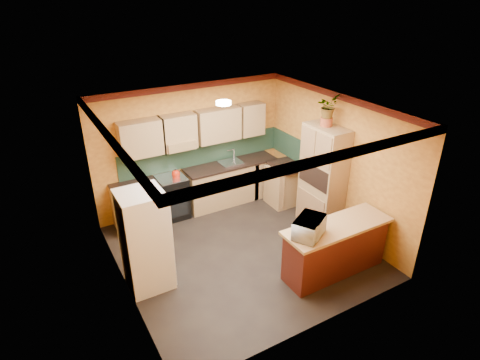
{
  "coord_description": "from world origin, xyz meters",
  "views": [
    {
      "loc": [
        -3.05,
        -5.28,
        4.47
      ],
      "look_at": [
        0.23,
        0.45,
        1.22
      ],
      "focal_mm": 30.0,
      "sensor_mm": 36.0,
      "label": 1
    }
  ],
  "objects_px": {
    "fridge": "(145,241)",
    "breakfast_bar": "(335,250)",
    "base_cabinets_back": "(200,191)",
    "pantry": "(323,178)",
    "microwave": "(309,227)",
    "stove": "(172,197)"
  },
  "relations": [
    {
      "from": "base_cabinets_back",
      "to": "pantry",
      "type": "relative_size",
      "value": 1.74
    },
    {
      "from": "fridge",
      "to": "breakfast_bar",
      "type": "relative_size",
      "value": 0.94
    },
    {
      "from": "fridge",
      "to": "pantry",
      "type": "xyz_separation_m",
      "value": [
        3.6,
        0.05,
        0.2
      ]
    },
    {
      "from": "fridge",
      "to": "breakfast_bar",
      "type": "height_order",
      "value": "fridge"
    },
    {
      "from": "pantry",
      "to": "breakfast_bar",
      "type": "height_order",
      "value": "pantry"
    },
    {
      "from": "breakfast_bar",
      "to": "pantry",
      "type": "bearing_deg",
      "value": 59.67
    },
    {
      "from": "stove",
      "to": "fridge",
      "type": "bearing_deg",
      "value": -121.65
    },
    {
      "from": "stove",
      "to": "breakfast_bar",
      "type": "relative_size",
      "value": 0.51
    },
    {
      "from": "base_cabinets_back",
      "to": "microwave",
      "type": "distance_m",
      "value": 3.18
    },
    {
      "from": "base_cabinets_back",
      "to": "breakfast_bar",
      "type": "bearing_deg",
      "value": -70.51
    },
    {
      "from": "microwave",
      "to": "fridge",
      "type": "bearing_deg",
      "value": 119.82
    },
    {
      "from": "pantry",
      "to": "microwave",
      "type": "distance_m",
      "value": 1.89
    },
    {
      "from": "stove",
      "to": "pantry",
      "type": "xyz_separation_m",
      "value": [
        2.48,
        -1.78,
        0.59
      ]
    },
    {
      "from": "pantry",
      "to": "breakfast_bar",
      "type": "relative_size",
      "value": 1.17
    },
    {
      "from": "microwave",
      "to": "base_cabinets_back",
      "type": "bearing_deg",
      "value": 67.98
    },
    {
      "from": "stove",
      "to": "breakfast_bar",
      "type": "bearing_deg",
      "value": -60.88
    },
    {
      "from": "base_cabinets_back",
      "to": "pantry",
      "type": "distance_m",
      "value": 2.64
    },
    {
      "from": "breakfast_bar",
      "to": "fridge",
      "type": "bearing_deg",
      "value": 156.21
    },
    {
      "from": "pantry",
      "to": "fridge",
      "type": "bearing_deg",
      "value": -179.21
    },
    {
      "from": "breakfast_bar",
      "to": "stove",
      "type": "bearing_deg",
      "value": 119.12
    },
    {
      "from": "fridge",
      "to": "microwave",
      "type": "xyz_separation_m",
      "value": [
        2.23,
        -1.25,
        0.23
      ]
    },
    {
      "from": "fridge",
      "to": "pantry",
      "type": "relative_size",
      "value": 0.81
    }
  ]
}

